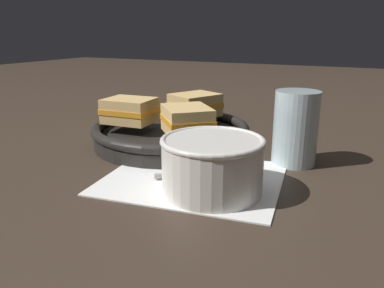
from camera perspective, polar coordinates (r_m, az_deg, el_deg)
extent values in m
plane|color=#382B21|center=(0.58, 0.50, -4.60)|extent=(4.00, 4.00, 0.00)
cube|color=white|center=(0.56, 0.26, -5.09)|extent=(0.28, 0.25, 0.00)
cylinder|color=silver|center=(0.50, 3.11, -3.45)|extent=(0.14, 0.14, 0.08)
cylinder|color=gold|center=(0.49, 3.15, -0.74)|extent=(0.12, 0.12, 0.01)
torus|color=silver|center=(0.49, 3.17, 0.49)|extent=(0.14, 0.14, 0.01)
cube|color=#9E9EA3|center=(0.56, -0.58, -4.51)|extent=(0.09, 0.07, 0.01)
ellipsoid|color=#9E9EA3|center=(0.58, 6.92, -3.95)|extent=(0.06, 0.05, 0.01)
cylinder|color=black|center=(0.73, -3.21, 0.90)|extent=(0.29, 0.29, 0.02)
torus|color=black|center=(0.72, -3.23, 2.50)|extent=(0.30, 0.30, 0.02)
cube|color=black|center=(0.92, -8.01, 5.28)|extent=(0.12, 0.10, 0.01)
cube|color=#DBB26B|center=(0.65, -0.75, 2.45)|extent=(0.12, 0.12, 0.02)
cube|color=orange|center=(0.64, -0.76, 3.67)|extent=(0.12, 0.12, 0.01)
cube|color=#DBB26B|center=(0.64, -0.76, 4.89)|extent=(0.12, 0.12, 0.02)
cube|color=#DBB26B|center=(0.78, 0.46, 4.96)|extent=(0.11, 0.11, 0.02)
cube|color=orange|center=(0.78, 0.46, 5.97)|extent=(0.11, 0.12, 0.01)
cube|color=#DBB26B|center=(0.77, 0.47, 6.99)|extent=(0.11, 0.11, 0.02)
cube|color=#DBB26B|center=(0.73, -9.41, 4.00)|extent=(0.10, 0.08, 0.02)
cube|color=orange|center=(0.73, -9.46, 5.07)|extent=(0.10, 0.08, 0.01)
cube|color=#DBB26B|center=(0.73, -9.51, 6.14)|extent=(0.10, 0.08, 0.02)
cylinder|color=silver|center=(0.63, 15.49, 2.35)|extent=(0.07, 0.07, 0.12)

